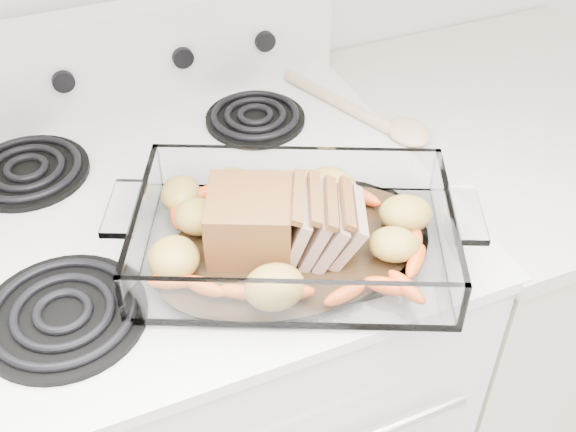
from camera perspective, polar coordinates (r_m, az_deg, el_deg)
name	(u,v)px	position (r m, az deg, el deg)	size (l,w,h in m)	color
electric_range	(199,387)	(1.41, -7.02, -13.25)	(0.78, 0.70, 1.12)	white
counter_right	(491,292)	(1.64, 15.76, -5.77)	(0.58, 0.68, 0.93)	beige
baking_dish	(294,240)	(0.97, 0.47, -1.94)	(0.41, 0.27, 0.08)	white
pork_roast	(273,229)	(0.94, -1.17, -1.06)	(0.21, 0.11, 0.09)	brown
roast_vegetables	(280,218)	(0.98, -0.67, -0.20)	(0.39, 0.21, 0.05)	orange
wooden_spoon	(377,118)	(1.25, 7.03, 7.69)	(0.15, 0.29, 0.02)	beige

